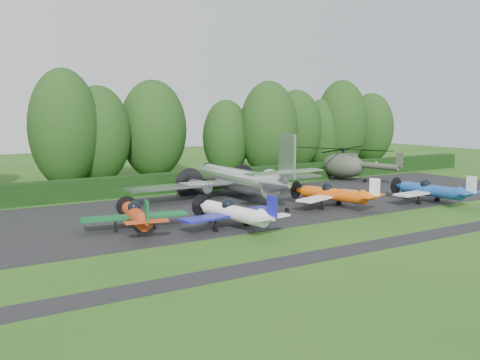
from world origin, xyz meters
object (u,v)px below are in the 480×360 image
helicopter (343,163)px  sign_board (381,165)px  light_plane_red (136,215)px  light_plane_white (234,213)px  light_plane_orange (334,194)px  light_plane_blue (431,190)px  transport_plane (238,180)px

helicopter → sign_board: size_ratio=4.69×
light_plane_red → helicopter: bearing=11.9°
light_plane_white → light_plane_orange: bearing=21.3°
light_plane_white → light_plane_red: bearing=161.9°
light_plane_white → light_plane_blue: light_plane_white is taller
sign_board → helicopter: bearing=-152.9°
sign_board → light_plane_blue: bearing=-111.7°
transport_plane → sign_board: transport_plane is taller
helicopter → sign_board: (8.73, 2.09, -0.94)m
light_plane_red → sign_board: size_ratio=2.63×
light_plane_white → light_plane_orange: 11.97m
light_plane_red → helicopter: 33.87m
transport_plane → sign_board: 27.74m
transport_plane → light_plane_white: (-7.09, -11.00, -0.63)m
transport_plane → helicopter: size_ratio=1.50×
light_plane_red → light_plane_blue: (26.96, -3.62, 0.04)m
helicopter → light_plane_white: bearing=-137.4°
light_plane_white → helicopter: (25.19, 15.91, 0.82)m
transport_plane → light_plane_red: 15.42m
transport_plane → light_plane_orange: bearing=-60.9°
light_plane_red → sign_board: bearing=10.1°
light_plane_red → helicopter: (31.36, 12.75, 0.88)m
light_plane_blue → helicopter: (4.40, 16.37, 0.84)m
light_plane_orange → helicopter: size_ratio=0.58×
light_plane_white → sign_board: (33.92, 18.00, -0.12)m
light_plane_white → transport_plane: bearing=66.2°
light_plane_red → light_plane_orange: size_ratio=0.96×
transport_plane → light_plane_orange: size_ratio=2.57×
light_plane_blue → sign_board: (13.14, 18.46, -0.10)m
transport_plane → sign_board: bearing=15.1°
helicopter → transport_plane: bearing=-154.5°
light_plane_red → light_plane_orange: bearing=-12.2°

